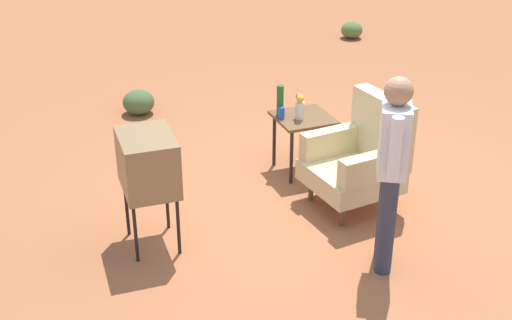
% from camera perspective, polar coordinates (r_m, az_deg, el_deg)
% --- Properties ---
extents(ground_plane, '(60.00, 60.00, 0.00)m').
position_cam_1_polar(ground_plane, '(6.60, 6.27, -3.81)').
color(ground_plane, '#A05B38').
extents(armchair, '(0.85, 0.86, 1.06)m').
position_cam_1_polar(armchair, '(6.45, 8.77, 0.27)').
color(armchair, brown).
rests_on(armchair, ground).
extents(side_table, '(0.56, 0.56, 0.61)m').
position_cam_1_polar(side_table, '(7.02, 3.95, 2.97)').
color(side_table, black).
rests_on(side_table, ground).
extents(tv_on_stand, '(0.62, 0.47, 1.03)m').
position_cam_1_polar(tv_on_stand, '(5.68, -9.02, -0.27)').
color(tv_on_stand, black).
rests_on(tv_on_stand, ground).
extents(person_standing, '(0.50, 0.37, 1.64)m').
position_cam_1_polar(person_standing, '(5.37, 11.29, -0.25)').
color(person_standing, '#2D3347').
rests_on(person_standing, ground).
extents(bottle_wine_green, '(0.07, 0.07, 0.32)m').
position_cam_1_polar(bottle_wine_green, '(6.94, 2.03, 4.99)').
color(bottle_wine_green, '#1E5623').
rests_on(bottle_wine_green, side_table).
extents(soda_can_blue, '(0.07, 0.07, 0.12)m').
position_cam_1_polar(soda_can_blue, '(6.90, 2.13, 3.96)').
color(soda_can_blue, blue).
rests_on(soda_can_blue, side_table).
extents(flower_vase, '(0.15, 0.10, 0.27)m').
position_cam_1_polar(flower_vase, '(6.87, 3.69, 4.61)').
color(flower_vase, silver).
rests_on(flower_vase, side_table).
extents(shrub_mid, '(0.37, 0.37, 0.28)m').
position_cam_1_polar(shrub_mid, '(11.96, 8.02, 10.73)').
color(shrub_mid, '#516B38').
rests_on(shrub_mid, ground).
extents(shrub_lone, '(0.40, 0.40, 0.31)m').
position_cam_1_polar(shrub_lone, '(8.73, -9.80, 4.79)').
color(shrub_lone, '#475B33').
rests_on(shrub_lone, ground).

